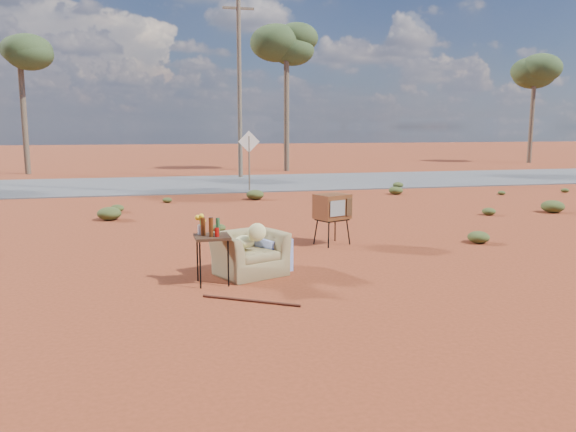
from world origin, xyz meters
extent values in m
plane|color=maroon|center=(0.00, 0.00, 0.00)|extent=(140.00, 140.00, 0.00)
cube|color=#565659|center=(0.00, 15.00, 0.02)|extent=(140.00, 7.00, 0.04)
imported|color=olive|center=(-0.43, 0.46, 0.46)|extent=(1.22, 1.02, 0.91)
ellipsoid|color=#D7CF83|center=(-0.49, 0.48, 0.53)|extent=(0.33, 0.33, 0.19)
ellipsoid|color=#D7CF83|center=(-0.32, 0.31, 0.70)|extent=(0.29, 0.15, 0.29)
cube|color=#203997|center=(-0.02, 0.73, 0.27)|extent=(0.66, 0.79, 0.53)
cube|color=black|center=(1.56, 2.36, 0.51)|extent=(0.68, 0.61, 0.03)
cylinder|color=black|center=(1.41, 2.07, 0.25)|extent=(0.03, 0.03, 0.51)
cylinder|color=black|center=(1.88, 2.27, 0.25)|extent=(0.03, 0.03, 0.51)
cylinder|color=black|center=(1.25, 2.44, 0.25)|extent=(0.03, 0.03, 0.51)
cylinder|color=black|center=(1.72, 2.64, 0.25)|extent=(0.03, 0.03, 0.51)
cube|color=brown|center=(1.56, 2.36, 0.77)|extent=(0.77, 0.70, 0.49)
cube|color=slate|center=(1.59, 2.09, 0.77)|extent=(0.35, 0.17, 0.30)
cube|color=#472D19|center=(1.87, 2.21, 0.77)|extent=(0.14, 0.07, 0.35)
cube|color=#372214|center=(-1.04, 0.04, 0.72)|extent=(0.52, 0.52, 0.04)
cylinder|color=black|center=(-1.24, -0.17, 0.36)|extent=(0.02, 0.02, 0.72)
cylinder|color=black|center=(-0.83, -0.16, 0.36)|extent=(0.02, 0.02, 0.72)
cylinder|color=black|center=(-1.25, 0.24, 0.36)|extent=(0.02, 0.02, 0.72)
cylinder|color=black|center=(-0.84, 0.25, 0.36)|extent=(0.02, 0.02, 0.72)
cylinder|color=#48200C|center=(-1.17, 0.09, 0.87)|extent=(0.07, 0.07, 0.27)
cylinder|color=#48200C|center=(-1.06, -0.04, 0.88)|extent=(0.07, 0.07, 0.29)
cylinder|color=#23522A|center=(-0.94, 0.15, 0.86)|extent=(0.06, 0.06, 0.25)
cylinder|color=red|center=(-0.98, -0.06, 0.80)|extent=(0.07, 0.07, 0.13)
cylinder|color=silver|center=(-1.20, 0.19, 0.81)|extent=(0.08, 0.08, 0.14)
ellipsoid|color=yellow|center=(-1.20, 0.19, 0.97)|extent=(0.16, 0.16, 0.12)
cylinder|color=#532216|center=(-0.64, -0.96, 0.02)|extent=(1.22, 0.77, 0.04)
cylinder|color=brown|center=(1.50, 12.00, 1.00)|extent=(0.06, 0.06, 2.00)
cube|color=silver|center=(1.50, 12.00, 1.80)|extent=(0.78, 0.04, 0.78)
cylinder|color=brown|center=(-8.00, 22.00, 3.00)|extent=(0.28, 0.28, 6.00)
ellipsoid|color=#3B532A|center=(-8.00, 22.00, 5.50)|extent=(3.20, 3.20, 2.20)
cylinder|color=brown|center=(5.00, 21.00, 3.50)|extent=(0.28, 0.28, 7.00)
ellipsoid|color=#3B532A|center=(5.00, 21.00, 6.50)|extent=(3.20, 3.20, 2.20)
cylinder|color=brown|center=(22.00, 24.00, 3.25)|extent=(0.28, 0.28, 6.50)
ellipsoid|color=#3B532A|center=(22.00, 24.00, 6.00)|extent=(3.20, 3.20, 2.20)
cylinder|color=brown|center=(2.00, 17.50, 4.00)|extent=(0.20, 0.20, 8.00)
cube|color=brown|center=(2.00, 17.50, 7.50)|extent=(1.40, 0.10, 0.10)
ellipsoid|color=#3C4B20|center=(4.50, 1.80, 0.12)|extent=(0.44, 0.44, 0.24)
ellipsoid|color=#3C4B20|center=(-3.00, 6.50, 0.17)|extent=(0.60, 0.60, 0.33)
ellipsoid|color=#3C4B20|center=(6.80, 5.00, 0.10)|extent=(0.36, 0.36, 0.20)
ellipsoid|color=#3C4B20|center=(3.20, 8.00, 0.11)|extent=(0.40, 0.40, 0.22)
ellipsoid|color=#3C4B20|center=(-1.50, 9.50, 0.08)|extent=(0.30, 0.30, 0.17)
camera|label=1|loc=(-1.83, -8.15, 2.33)|focal=35.00mm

